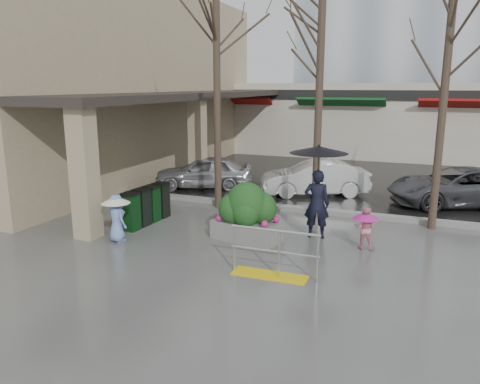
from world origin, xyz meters
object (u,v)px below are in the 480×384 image
Objects in this scene: child_pink at (365,225)px; child_blue at (116,213)px; tree_west at (217,45)px; car_a at (204,172)px; car_b at (314,178)px; planter at (247,213)px; tree_mideast at (449,47)px; news_boxes at (146,205)px; tree_midwest at (321,36)px; car_c at (459,187)px; handrail at (273,259)px; woman at (318,180)px.

child_blue reaches higher than child_pink.
tree_west reaches higher than car_a.
child_blue is 0.32× the size of car_b.
planter is (3.05, 1.30, -0.01)m from child_blue.
tree_west is 1.78× the size of car_b.
news_boxes is at bearing -162.40° from tree_mideast.
car_a is (-6.65, 4.86, 0.02)m from child_pink.
tree_midwest is 3.32m from tree_mideast.
car_a is (-3.76, 5.27, -0.10)m from planter.
tree_west is 9.10m from car_c.
tree_midwest is 1.83× the size of car_b.
child_pink is 6.11m from news_boxes.
child_pink is 8.24m from car_a.
handrail is 3.10m from woman.
car_b is at bearing 102.92° from tree_midwest.
planter is 0.42× the size of car_c.
tree_mideast is 9.14m from news_boxes.
news_boxes is at bearing 152.46° from handrail.
woman reaches higher than planter.
handrail is 1.82× the size of child_pink.
planter is 5.64m from car_b.
tree_midwest reaches higher than child_blue.
handrail is 2.43m from planter.
tree_west is 1.50× the size of car_c.
tree_midwest is 5.44m from car_b.
handrail is 7.28m from tree_mideast.
tree_mideast is at bearing 21.20° from news_boxes.
woman is at bearing -59.34° from car_c.
car_b is at bearing 96.05° from handrail.
planter reaches higher than car_b.
car_a is (-5.36, 4.42, -0.90)m from woman.
news_boxes is 4.95m from car_a.
woman reaches higher than child_blue.
tree_midwest is 1.54× the size of car_c.
news_boxes is 6.45m from car_b.
tree_midwest reaches higher than child_pink.
child_pink is (1.58, 2.42, 0.23)m from handrail.
tree_midwest reaches higher than woman.
tree_west is 5.52× the size of child_blue.
tree_mideast is (3.14, 4.80, 4.48)m from handrail.
car_a is (-5.07, 7.28, 0.25)m from handrail.
car_b is (-0.65, 2.82, -4.60)m from tree_midwest.
child_pink is at bearing -46.70° from car_c.
tree_west is at bearing -26.36° from child_pink.
car_b and car_c have the same top height.
car_c is (9.03, 0.60, 0.00)m from car_a.
tree_mideast is at bearing -154.07° from woman.
tree_midwest is at bearing -10.77° from car_b.
child_blue is (-4.20, -4.09, -4.50)m from tree_midwest.
car_b is 0.84× the size of car_c.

